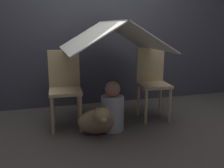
{
  "coord_description": "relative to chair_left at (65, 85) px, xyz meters",
  "views": [
    {
      "loc": [
        -0.82,
        -2.66,
        1.19
      ],
      "look_at": [
        0.0,
        0.19,
        0.5
      ],
      "focal_mm": 40.0,
      "sensor_mm": 36.0,
      "label": 1
    }
  ],
  "objects": [
    {
      "name": "ground_plane",
      "position": [
        0.56,
        -0.26,
        -0.51
      ],
      "size": [
        8.8,
        8.8,
        0.0
      ],
      "primitive_type": "plane",
      "color": "#47423D"
    },
    {
      "name": "person_front",
      "position": [
        0.51,
        -0.27,
        -0.26
      ],
      "size": [
        0.27,
        0.27,
        0.58
      ],
      "color": "#B2B2B7",
      "rests_on": "ground_plane"
    },
    {
      "name": "chair_right",
      "position": [
        1.13,
        -0.0,
        0.0
      ],
      "size": [
        0.4,
        0.4,
        0.92
      ],
      "rotation": [
        0.0,
        0.0,
        -0.08
      ],
      "color": "#D1B27F",
      "rests_on": "ground_plane"
    },
    {
      "name": "dog",
      "position": [
        0.32,
        -0.38,
        -0.33
      ],
      "size": [
        0.46,
        0.39,
        0.39
      ],
      "color": "#9E7F56",
      "rests_on": "ground_plane"
    },
    {
      "name": "sheet_canopy",
      "position": [
        0.56,
        -0.07,
        0.58
      ],
      "size": [
        1.13,
        1.17,
        0.34
      ],
      "color": "silver"
    },
    {
      "name": "chair_left",
      "position": [
        0.0,
        0.0,
        0.0
      ],
      "size": [
        0.39,
        0.39,
        0.92
      ],
      "rotation": [
        0.0,
        0.0,
        -0.06
      ],
      "color": "#D1B27F",
      "rests_on": "ground_plane"
    },
    {
      "name": "wall_back",
      "position": [
        0.56,
        0.82,
        0.74
      ],
      "size": [
        7.0,
        0.05,
        2.5
      ],
      "color": "#3D3D47",
      "rests_on": "ground_plane"
    }
  ]
}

